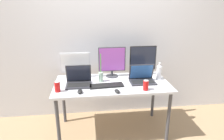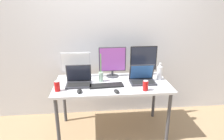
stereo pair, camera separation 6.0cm
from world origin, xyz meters
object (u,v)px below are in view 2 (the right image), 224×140
keyboard_main (106,85)px  soda_can_near_keyboard (145,86)px  water_bottle (160,72)px  monitor_left (76,65)px  monitor_right (143,60)px  bamboo_vase (101,76)px  work_desk (112,87)px  mouse_by_keyboard (116,91)px  laptop_silver (79,80)px  monitor_center (112,61)px  laptop_secondary (142,78)px  mouse_by_laptop (79,91)px  soda_can_by_laptop (57,86)px

keyboard_main → soda_can_near_keyboard: size_ratio=3.41×
water_bottle → keyboard_main: bearing=-167.2°
monitor_left → water_bottle: monitor_left is taller
monitor_right → bamboo_vase: (-0.62, -0.19, -0.14)m
work_desk → mouse_by_keyboard: mouse_by_keyboard is taller
monitor_right → water_bottle: bearing=-46.8°
monitor_left → laptop_silver: 0.30m
water_bottle → soda_can_near_keyboard: size_ratio=1.87×
monitor_center → monitor_right: bearing=2.1°
monitor_left → soda_can_near_keyboard: bearing=-31.8°
laptop_secondary → mouse_by_keyboard: 0.48m
laptop_silver → water_bottle: 1.10m
monitor_center → laptop_silver: (-0.46, -0.25, -0.17)m
monitor_left → soda_can_near_keyboard: monitor_left is taller
laptop_secondary → mouse_by_laptop: (-0.82, -0.25, -0.04)m
mouse_by_laptop → monitor_center: bearing=51.7°
monitor_right → soda_can_by_laptop: (-1.16, -0.45, -0.16)m
laptop_silver → water_bottle: (1.10, 0.07, 0.05)m
soda_can_near_keyboard → bamboo_vase: (-0.52, 0.35, 0.02)m
monitor_left → mouse_by_keyboard: (0.51, -0.57, -0.17)m
monitor_center → monitor_right: 0.45m
work_desk → mouse_by_laptop: (-0.41, -0.27, 0.09)m
laptop_secondary → work_desk: bearing=178.0°
bamboo_vase → mouse_by_keyboard: bearing=-66.3°
monitor_center → soda_can_by_laptop: 0.85m
laptop_silver → water_bottle: size_ratio=1.37×
monitor_center → mouse_by_keyboard: monitor_center is taller
soda_can_near_keyboard → soda_can_by_laptop: bearing=175.5°
work_desk → keyboard_main: (-0.08, -0.11, 0.08)m
monitor_right → mouse_by_keyboard: 0.76m
laptop_secondary → water_bottle: (0.26, 0.08, 0.05)m
work_desk → soda_can_near_keyboard: bearing=-36.2°
monitor_left → keyboard_main: monitor_left is taller
monitor_right → soda_can_near_keyboard: (-0.10, -0.54, -0.16)m
laptop_secondary → soda_can_by_laptop: size_ratio=2.64×
mouse_by_laptop → soda_can_by_laptop: soda_can_by_laptop is taller
monitor_left → water_bottle: (1.15, -0.20, -0.08)m
laptop_secondary → soda_can_near_keyboard: (-0.02, -0.26, 0.01)m
keyboard_main → water_bottle: 0.77m
monitor_left → bamboo_vase: bamboo_vase is taller
monitor_left → laptop_secondary: 0.94m
work_desk → monitor_right: 0.62m
water_bottle → soda_can_by_laptop: 1.37m
water_bottle → laptop_silver: bearing=-176.1°
monitor_center → laptop_silver: size_ratio=1.33×
laptop_silver → mouse_by_keyboard: 0.55m
monitor_right → mouse_by_laptop: size_ratio=4.28×
keyboard_main → mouse_by_laptop: mouse_by_laptop is taller
bamboo_vase → soda_can_near_keyboard: bearing=-33.6°
work_desk → water_bottle: 0.69m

